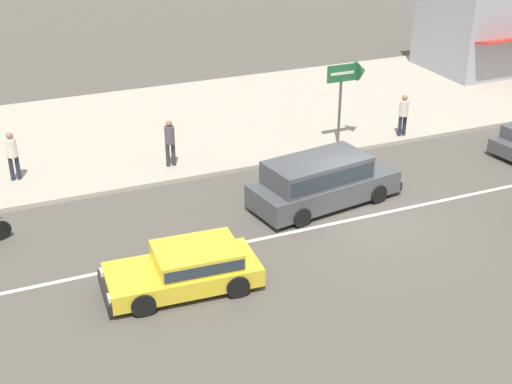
{
  "coord_description": "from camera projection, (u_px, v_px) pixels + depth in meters",
  "views": [
    {
      "loc": [
        -10.42,
        -16.22,
        10.14
      ],
      "look_at": [
        -3.0,
        1.36,
        0.8
      ],
      "focal_mm": 50.0,
      "sensor_mm": 36.0,
      "label": 1
    }
  ],
  "objects": [
    {
      "name": "ground_plane",
      "position": [
        365.0,
        217.0,
        21.52
      ],
      "size": [
        160.0,
        160.0,
        0.0
      ],
      "primitive_type": "plane",
      "color": "#544F47"
    },
    {
      "name": "pedestrian_mid_kerb",
      "position": [
        170.0,
        139.0,
        24.16
      ],
      "size": [
        0.34,
        0.34,
        1.66
      ],
      "color": "#333338",
      "rests_on": "kerb_strip"
    },
    {
      "name": "shopfront_mid_block",
      "position": [
        486.0,
        12.0,
        34.17
      ],
      "size": [
        5.26,
        5.34,
        5.42
      ],
      "color": "#999EA8",
      "rests_on": "kerb_strip"
    },
    {
      "name": "pedestrian_by_shop",
      "position": [
        12.0,
        152.0,
        23.14
      ],
      "size": [
        0.34,
        0.34,
        1.67
      ],
      "color": "#232838",
      "rests_on": "kerb_strip"
    },
    {
      "name": "arrow_signboard",
      "position": [
        355.0,
        75.0,
        25.62
      ],
      "size": [
        1.54,
        0.68,
        2.99
      ],
      "color": "#4C4C51",
      "rests_on": "kerb_strip"
    },
    {
      "name": "lane_centre_stripe",
      "position": [
        365.0,
        217.0,
        21.52
      ],
      "size": [
        50.4,
        0.14,
        0.01
      ],
      "primitive_type": "cube",
      "color": "silver",
      "rests_on": "ground"
    },
    {
      "name": "minivan_dark_grey_0",
      "position": [
        321.0,
        180.0,
        21.92
      ],
      "size": [
        5.04,
        2.49,
        1.56
      ],
      "color": "#47494F",
      "rests_on": "ground"
    },
    {
      "name": "kerb_strip",
      "position": [
        246.0,
        115.0,
        29.36
      ],
      "size": [
        68.0,
        10.0,
        0.15
      ],
      "primitive_type": "cube",
      "color": "#ADA393",
      "rests_on": "ground"
    },
    {
      "name": "hatchback_yellow_2",
      "position": [
        188.0,
        267.0,
        17.87
      ],
      "size": [
        4.01,
        2.02,
        1.1
      ],
      "color": "yellow",
      "rests_on": "ground"
    },
    {
      "name": "pedestrian_far_end",
      "position": [
        403.0,
        112.0,
        26.72
      ],
      "size": [
        0.34,
        0.34,
        1.61
      ],
      "color": "#232838",
      "rests_on": "kerb_strip"
    }
  ]
}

